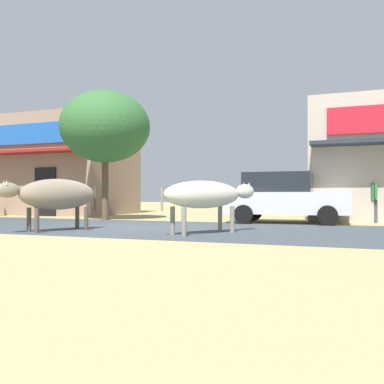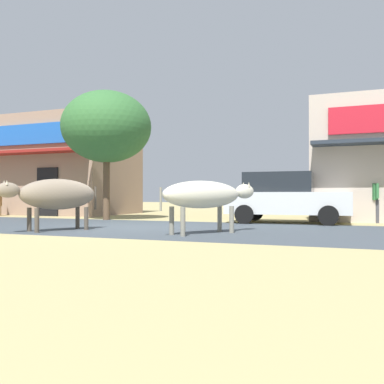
{
  "view_description": "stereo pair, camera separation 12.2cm",
  "coord_description": "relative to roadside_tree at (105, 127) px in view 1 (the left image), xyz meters",
  "views": [
    {
      "loc": [
        5.91,
        -10.55,
        0.9
      ],
      "look_at": [
        1.89,
        0.15,
        0.99
      ],
      "focal_mm": 39.53,
      "sensor_mm": 36.0,
      "label": 1
    },
    {
      "loc": [
        6.02,
        -10.5,
        0.9
      ],
      "look_at": [
        1.89,
        0.15,
        0.99
      ],
      "focal_mm": 39.53,
      "sensor_mm": 36.0,
      "label": 2
    }
  ],
  "objects": [
    {
      "name": "roadside_tree",
      "position": [
        0.0,
        0.0,
        0.0
      ],
      "size": [
        3.28,
        3.28,
        4.73
      ],
      "color": "brown",
      "rests_on": "ground"
    },
    {
      "name": "ground",
      "position": [
        2.5,
        -2.8,
        -3.41
      ],
      "size": [
        80.0,
        80.0,
        0.0
      ],
      "primitive_type": "plane",
      "color": "tan"
    },
    {
      "name": "pedestrian_by_shop",
      "position": [
        9.18,
        1.63,
        -2.54
      ],
      "size": [
        0.48,
        0.61,
        1.49
      ],
      "color": "#3F3F47",
      "rests_on": "ground"
    },
    {
      "name": "storefront_left_cafe",
      "position": [
        -4.98,
        3.69,
        -1.1
      ],
      "size": [
        6.71,
        5.34,
        4.6
      ],
      "color": "#967864",
      "rests_on": "ground"
    },
    {
      "name": "cow_near_brown",
      "position": [
        1.43,
        -4.56,
        -2.49
      ],
      "size": [
        1.6,
        2.46,
        1.32
      ],
      "color": "gray",
      "rests_on": "ground"
    },
    {
      "name": "parked_hatchback_car",
      "position": [
        6.39,
        0.63,
        -2.56
      ],
      "size": [
        3.95,
        2.03,
        1.64
      ],
      "color": "silver",
      "rests_on": "ground"
    },
    {
      "name": "cow_far_dark",
      "position": [
        5.24,
        -4.0,
        -2.5
      ],
      "size": [
        1.86,
        2.51,
        1.24
      ],
      "color": "beige",
      "rests_on": "ground"
    },
    {
      "name": "asphalt_road",
      "position": [
        2.5,
        -2.8,
        -3.4
      ],
      "size": [
        72.0,
        5.79,
        0.0
      ],
      "primitive_type": "cube",
      "color": "#3D454C",
      "rests_on": "ground"
    }
  ]
}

